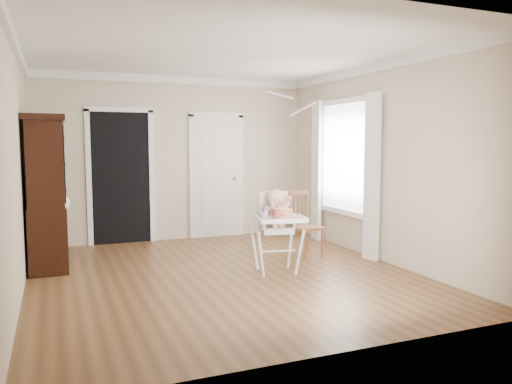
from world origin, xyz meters
name	(u,v)px	position (x,y,z in m)	size (l,w,h in m)	color
floor	(224,275)	(0.00, 0.00, 0.00)	(5.00, 5.00, 0.00)	#53381C
ceiling	(223,50)	(0.00, 0.00, 2.70)	(5.00, 5.00, 0.00)	white
wall_back	(176,159)	(0.00, 2.50, 1.35)	(4.50, 4.50, 0.00)	#C5B19A
wall_left	(16,169)	(-2.25, 0.00, 1.35)	(5.00, 5.00, 0.00)	#C5B19A
wall_right	(379,162)	(2.25, 0.00, 1.35)	(5.00, 5.00, 0.00)	#C5B19A
crown_molding	(223,56)	(0.00, 0.00, 2.64)	(4.50, 5.00, 0.12)	white
doorway	(121,175)	(-0.90, 2.48, 1.11)	(1.06, 0.05, 2.22)	black
closet_door	(217,177)	(0.70, 2.48, 1.02)	(0.96, 0.09, 2.13)	white
window_right	(343,165)	(2.18, 0.80, 1.29)	(0.13, 1.84, 2.30)	white
high_chair	(276,222)	(0.65, -0.12, 0.63)	(0.71, 0.82, 1.03)	white
baby	(276,209)	(0.66, -0.10, 0.80)	(0.30, 0.26, 0.49)	beige
cake	(284,214)	(0.61, -0.40, 0.78)	(0.29, 0.29, 0.13)	silver
sippy_cup	(265,213)	(0.45, -0.24, 0.78)	(0.07, 0.07, 0.16)	#E189C8
china_cabinet	(47,192)	(-1.99, 1.24, 0.98)	(0.52, 1.16, 1.96)	black
dining_chair	(305,226)	(1.40, 0.56, 0.43)	(0.46, 0.46, 0.93)	brown
streamer	(279,95)	(1.00, 0.57, 2.27)	(0.03, 0.50, 0.02)	#FF93D4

